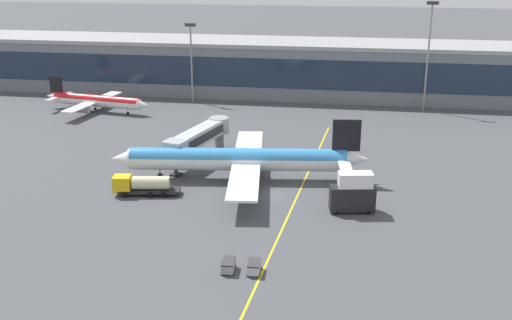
{
  "coord_description": "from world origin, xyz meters",
  "views": [
    {
      "loc": [
        11.9,
        -91.19,
        38.04
      ],
      "look_at": [
        -3.47,
        4.42,
        4.5
      ],
      "focal_mm": 42.92,
      "sensor_mm": 36.0,
      "label": 1
    }
  ],
  "objects": [
    {
      "name": "apron_light_mast_0",
      "position": [
        29.53,
        61.5,
        15.21
      ],
      "size": [
        2.8,
        0.5,
        26.36
      ],
      "color": "gray",
      "rests_on": "ground_plane"
    },
    {
      "name": "apron_light_mast_1",
      "position": [
        -29.53,
        61.5,
        12.02
      ],
      "size": [
        2.8,
        0.5,
        20.2
      ],
      "color": "gray",
      "rests_on": "ground_plane"
    },
    {
      "name": "ground_plane",
      "position": [
        0.0,
        0.0,
        0.0
      ],
      "size": [
        700.0,
        700.0,
        0.0
      ],
      "primitive_type": "plane",
      "color": "#47494F"
    },
    {
      "name": "commuter_jet_far",
      "position": [
        -50.06,
        46.97,
        2.82
      ],
      "size": [
        28.57,
        22.7,
        8.15
      ],
      "color": "white",
      "rests_on": "ground_plane"
    },
    {
      "name": "baggage_cart_1",
      "position": [
        1.0,
        -24.96,
        0.78
      ],
      "size": [
        1.74,
        2.73,
        1.48
      ],
      "color": "#B2B7BC",
      "rests_on": "ground_plane"
    },
    {
      "name": "catering_lift",
      "position": [
        12.82,
        -4.19,
        3.07
      ],
      "size": [
        7.14,
        3.69,
        6.3
      ],
      "color": "black",
      "rests_on": "ground_plane"
    },
    {
      "name": "jet_bridge",
      "position": [
        -15.89,
        15.55,
        4.76
      ],
      "size": [
        8.39,
        20.12,
        6.46
      ],
      "color": "#B2B7BC",
      "rests_on": "ground_plane"
    },
    {
      "name": "fuel_tanker",
      "position": [
        -21.04,
        -2.82,
        1.75
      ],
      "size": [
        11.06,
        4.17,
        3.25
      ],
      "color": "#232326",
      "rests_on": "ground_plane"
    },
    {
      "name": "terminal_building",
      "position": [
        -19.18,
        73.46,
        7.34
      ],
      "size": [
        200.81,
        19.31,
        14.65
      ],
      "color": "slate",
      "rests_on": "ground_plane"
    },
    {
      "name": "main_airliner",
      "position": [
        -6.64,
        6.46,
        3.75
      ],
      "size": [
        44.7,
        35.79,
        10.96
      ],
      "color": "white",
      "rests_on": "ground_plane"
    },
    {
      "name": "apron_lead_in_line",
      "position": [
        4.05,
        2.0,
        0.0
      ],
      "size": [
        6.37,
        79.79,
        0.01
      ],
      "primitive_type": "cube",
      "rotation": [
        0.0,
        0.0,
        -0.08
      ],
      "color": "yellow",
      "rests_on": "ground_plane"
    },
    {
      "name": "baggage_cart_0",
      "position": [
        -2.19,
        -25.12,
        0.78
      ],
      "size": [
        1.74,
        2.73,
        1.48
      ],
      "color": "gray",
      "rests_on": "ground_plane"
    }
  ]
}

